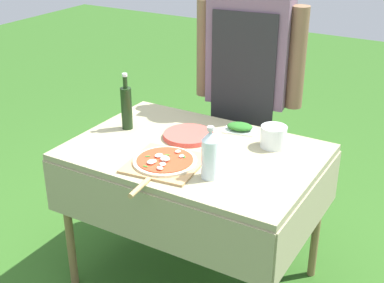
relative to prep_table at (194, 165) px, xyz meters
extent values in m
plane|color=#2D5B1E|center=(0.00, 0.00, -0.72)|extent=(12.00, 12.00, 0.00)
cube|color=gray|center=(0.00, 0.00, 0.07)|extent=(1.24, 0.86, 0.04)
cube|color=gray|center=(0.00, -0.43, -0.08)|extent=(1.24, 0.01, 0.28)
cube|color=gray|center=(0.00, 0.43, -0.08)|extent=(1.24, 0.01, 0.28)
cube|color=gray|center=(-0.63, 0.00, -0.08)|extent=(0.01, 0.86, 0.28)
cube|color=gray|center=(0.63, 0.00, -0.08)|extent=(0.01, 0.86, 0.28)
cylinder|color=olive|center=(-0.56, -0.37, -0.33)|extent=(0.04, 0.04, 0.78)
cylinder|color=olive|center=(-0.56, 0.37, -0.33)|extent=(0.04, 0.04, 0.78)
cylinder|color=olive|center=(0.56, 0.37, -0.33)|extent=(0.04, 0.04, 0.78)
cylinder|color=#333D56|center=(0.07, 0.66, -0.29)|extent=(0.13, 0.13, 0.86)
cylinder|color=#333D56|center=(-0.10, 0.64, -0.29)|extent=(0.13, 0.13, 0.86)
cube|color=#6B5166|center=(-0.01, 0.65, 0.46)|extent=(0.49, 0.26, 0.65)
cube|color=#232326|center=(0.00, 0.54, 0.22)|extent=(0.37, 0.06, 0.94)
cylinder|color=brown|center=(0.26, 0.69, 0.43)|extent=(0.10, 0.10, 0.58)
cylinder|color=brown|center=(-0.28, 0.61, 0.43)|extent=(0.10, 0.10, 0.58)
cube|color=tan|center=(-0.04, -0.22, 0.10)|extent=(0.37, 0.37, 0.01)
cylinder|color=tan|center=(-0.01, -0.46, 0.10)|extent=(0.04, 0.17, 0.02)
cylinder|color=beige|center=(-0.04, -0.22, 0.11)|extent=(0.31, 0.31, 0.01)
cylinder|color=#D14223|center=(-0.04, -0.22, 0.12)|extent=(0.27, 0.27, 0.00)
ellipsoid|color=white|center=(-0.07, -0.28, 0.13)|extent=(0.06, 0.06, 0.01)
ellipsoid|color=white|center=(0.02, -0.16, 0.13)|extent=(0.03, 0.03, 0.01)
ellipsoid|color=white|center=(-0.03, -0.23, 0.13)|extent=(0.05, 0.05, 0.02)
ellipsoid|color=white|center=(-0.02, -0.12, 0.13)|extent=(0.03, 0.04, 0.01)
ellipsoid|color=white|center=(-0.07, -0.29, 0.13)|extent=(0.05, 0.04, 0.01)
ellipsoid|color=white|center=(-0.01, -0.27, 0.13)|extent=(0.04, 0.05, 0.01)
ellipsoid|color=white|center=(0.00, -0.31, 0.13)|extent=(0.04, 0.04, 0.01)
ellipsoid|color=white|center=(-0.03, -0.23, 0.13)|extent=(0.06, 0.05, 0.02)
ellipsoid|color=white|center=(-0.08, -0.21, 0.13)|extent=(0.05, 0.05, 0.01)
ellipsoid|color=#286B23|center=(-0.12, -0.23, 0.12)|extent=(0.03, 0.03, 0.00)
ellipsoid|color=#286B23|center=(0.03, -0.15, 0.12)|extent=(0.04, 0.03, 0.00)
ellipsoid|color=#286B23|center=(-0.07, -0.33, 0.12)|extent=(0.03, 0.01, 0.00)
ellipsoid|color=#286B23|center=(-0.05, -0.18, 0.12)|extent=(0.04, 0.03, 0.00)
cylinder|color=black|center=(-0.45, 0.04, 0.21)|extent=(0.06, 0.06, 0.23)
cylinder|color=black|center=(-0.45, 0.04, 0.36)|extent=(0.02, 0.02, 0.07)
cylinder|color=silver|center=(-0.45, 0.04, 0.40)|extent=(0.03, 0.03, 0.02)
cylinder|color=silver|center=(0.21, -0.22, 0.18)|extent=(0.08, 0.08, 0.18)
cone|color=silver|center=(0.21, -0.22, 0.30)|extent=(0.08, 0.08, 0.05)
cylinder|color=silver|center=(0.21, -0.22, 0.33)|extent=(0.03, 0.03, 0.02)
cube|color=silver|center=(0.10, 0.33, 0.09)|extent=(0.19, 0.15, 0.01)
ellipsoid|color=#286B23|center=(0.10, 0.33, 0.12)|extent=(0.16, 0.13, 0.04)
cylinder|color=silver|center=(0.33, 0.23, 0.15)|extent=(0.13, 0.13, 0.11)
cylinder|color=#DB4C42|center=(-0.10, 0.11, 0.09)|extent=(0.27, 0.27, 0.00)
cylinder|color=#DB4C42|center=(-0.10, 0.11, 0.10)|extent=(0.27, 0.27, 0.00)
cylinder|color=#DB4C42|center=(-0.10, 0.11, 0.10)|extent=(0.27, 0.27, 0.00)
cylinder|color=#DB4C42|center=(-0.10, 0.11, 0.11)|extent=(0.27, 0.27, 0.00)
cylinder|color=#DB4C42|center=(-0.10, 0.11, 0.11)|extent=(0.27, 0.27, 0.00)
camera|label=1|loc=(1.22, -2.10, 1.27)|focal=50.00mm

